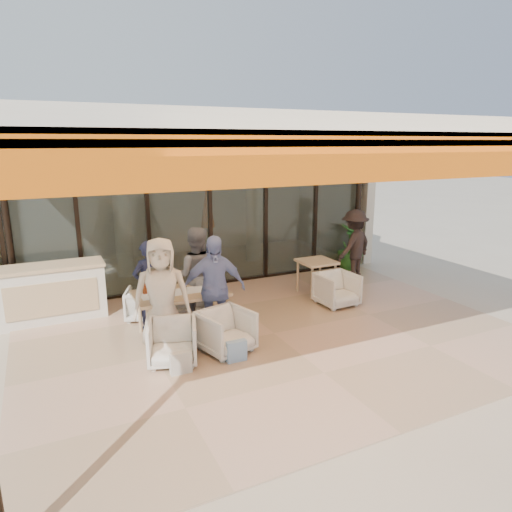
% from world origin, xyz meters
% --- Properties ---
extents(ground, '(70.00, 70.00, 0.00)m').
position_xyz_m(ground, '(0.00, 0.00, 0.00)').
color(ground, '#C6B293').
rests_on(ground, ground).
extents(terrace_floor, '(8.00, 6.00, 0.01)m').
position_xyz_m(terrace_floor, '(0.00, 0.00, 0.01)').
color(terrace_floor, tan).
rests_on(terrace_floor, ground).
extents(terrace_structure, '(8.00, 6.00, 3.40)m').
position_xyz_m(terrace_structure, '(0.00, -0.26, 3.25)').
color(terrace_structure, silver).
rests_on(terrace_structure, ground).
extents(glass_storefront, '(8.08, 0.10, 3.20)m').
position_xyz_m(glass_storefront, '(0.00, 3.00, 1.60)').
color(glass_storefront, '#9EADA3').
rests_on(glass_storefront, ground).
extents(interior_block, '(9.05, 3.62, 3.52)m').
position_xyz_m(interior_block, '(0.01, 5.31, 2.23)').
color(interior_block, silver).
rests_on(interior_block, ground).
extents(host_counter, '(1.85, 0.65, 1.04)m').
position_xyz_m(host_counter, '(-3.29, 2.30, 0.53)').
color(host_counter, silver).
rests_on(host_counter, ground).
extents(dining_table, '(1.50, 0.90, 0.93)m').
position_xyz_m(dining_table, '(-1.38, 0.71, 0.69)').
color(dining_table, '#D5B582').
rests_on(dining_table, ground).
extents(chair_far_left, '(0.78, 0.76, 0.64)m').
position_xyz_m(chair_far_left, '(-1.80, 1.66, 0.32)').
color(chair_far_left, white).
rests_on(chair_far_left, ground).
extents(chair_far_right, '(0.75, 0.72, 0.65)m').
position_xyz_m(chair_far_right, '(-0.96, 1.66, 0.32)').
color(chair_far_right, white).
rests_on(chair_far_right, ground).
extents(chair_near_left, '(0.85, 0.82, 0.71)m').
position_xyz_m(chair_near_left, '(-1.80, -0.24, 0.35)').
color(chair_near_left, white).
rests_on(chair_near_left, ground).
extents(chair_near_right, '(0.87, 0.84, 0.73)m').
position_xyz_m(chair_near_right, '(-0.96, -0.24, 0.37)').
color(chair_near_right, white).
rests_on(chair_near_right, ground).
extents(diner_navy, '(0.65, 0.52, 1.56)m').
position_xyz_m(diner_navy, '(-1.80, 1.16, 0.78)').
color(diner_navy, '#171A34').
rests_on(diner_navy, ground).
extents(diner_grey, '(1.01, 0.90, 1.72)m').
position_xyz_m(diner_grey, '(-0.96, 1.16, 0.86)').
color(diner_grey, slate).
rests_on(diner_grey, ground).
extents(diner_cream, '(0.98, 0.76, 1.78)m').
position_xyz_m(diner_cream, '(-1.80, 0.26, 0.89)').
color(diner_cream, beige).
rests_on(diner_cream, ground).
extents(diner_periwinkle, '(1.08, 0.60, 1.74)m').
position_xyz_m(diner_periwinkle, '(-0.96, 0.26, 0.87)').
color(diner_periwinkle, '#7288BF').
rests_on(diner_periwinkle, ground).
extents(tote_bag_cream, '(0.30, 0.10, 0.34)m').
position_xyz_m(tote_bag_cream, '(-1.80, -0.64, 0.17)').
color(tote_bag_cream, silver).
rests_on(tote_bag_cream, ground).
extents(tote_bag_blue, '(0.30, 0.10, 0.34)m').
position_xyz_m(tote_bag_blue, '(-0.96, -0.64, 0.17)').
color(tote_bag_blue, '#99BFD8').
rests_on(tote_bag_blue, ground).
extents(side_table, '(0.70, 0.70, 0.74)m').
position_xyz_m(side_table, '(1.77, 1.46, 0.64)').
color(side_table, '#D5B582').
rests_on(side_table, ground).
extents(side_chair, '(0.74, 0.70, 0.73)m').
position_xyz_m(side_chair, '(1.77, 0.71, 0.36)').
color(side_chair, white).
rests_on(side_chair, ground).
extents(standing_woman, '(1.23, 0.96, 1.68)m').
position_xyz_m(standing_woman, '(3.06, 1.88, 0.84)').
color(standing_woman, black).
rests_on(standing_woman, ground).
extents(potted_palm, '(0.91, 0.91, 1.16)m').
position_xyz_m(potted_palm, '(3.61, 2.72, 0.58)').
color(potted_palm, '#1E5919').
rests_on(potted_palm, ground).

